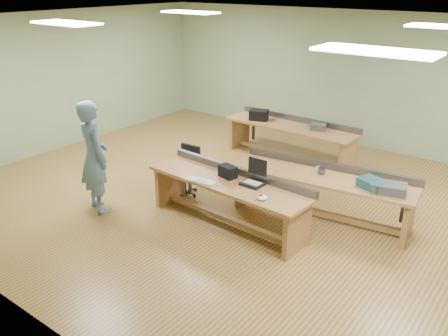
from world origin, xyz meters
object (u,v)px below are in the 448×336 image
(workbench_back, at_px, (291,134))
(laptop_base, at_px, (252,184))
(person, at_px, (94,157))
(camera_bag, at_px, (228,172))
(workbench_mid, at_px, (322,186))
(parts_bin_grey, at_px, (389,188))
(mug, at_px, (322,172))
(drinks_can, at_px, (318,169))
(workbench_front, at_px, (229,192))
(parts_bin_teal, at_px, (373,184))
(task_chair, at_px, (186,177))

(workbench_back, height_order, laptop_base, workbench_back)
(person, height_order, camera_bag, person)
(workbench_mid, relative_size, workbench_back, 1.02)
(laptop_base, height_order, parts_bin_grey, parts_bin_grey)
(parts_bin_grey, relative_size, mug, 4.27)
(laptop_base, xyz_separation_m, mug, (0.65, 1.00, 0.03))
(camera_bag, bearing_deg, drinks_can, 58.54)
(workbench_back, bearing_deg, mug, -48.11)
(person, distance_m, drinks_can, 3.61)
(workbench_front, xyz_separation_m, drinks_can, (0.95, 1.10, 0.25))
(workbench_back, height_order, mug, workbench_back)
(drinks_can, bearing_deg, camera_bag, -135.61)
(workbench_mid, bearing_deg, parts_bin_grey, -7.99)
(workbench_mid, xyz_separation_m, laptop_base, (-0.68, -0.99, 0.21))
(workbench_front, relative_size, mug, 24.37)
(parts_bin_teal, bearing_deg, drinks_can, 176.25)
(workbench_mid, relative_size, mug, 25.91)
(camera_bag, relative_size, mug, 2.42)
(person, bearing_deg, parts_bin_grey, -136.88)
(laptop_base, relative_size, parts_bin_teal, 0.83)
(workbench_mid, xyz_separation_m, parts_bin_teal, (0.80, -0.02, 0.26))
(workbench_mid, bearing_deg, workbench_back, 123.38)
(parts_bin_teal, distance_m, parts_bin_grey, 0.24)
(camera_bag, height_order, mug, camera_bag)
(workbench_front, relative_size, workbench_back, 0.96)
(parts_bin_grey, height_order, drinks_can, parts_bin_grey)
(workbench_mid, xyz_separation_m, mug, (-0.03, 0.00, 0.24))
(camera_bag, relative_size, task_chair, 0.31)
(workbench_front, height_order, parts_bin_teal, parts_bin_teal)
(person, bearing_deg, drinks_can, -128.20)
(mug, bearing_deg, laptop_base, -123.07)
(workbench_mid, relative_size, camera_bag, 10.72)
(workbench_front, bearing_deg, workbench_mid, 48.14)
(workbench_mid, xyz_separation_m, camera_bag, (-1.16, -0.98, 0.29))
(task_chair, xyz_separation_m, mug, (2.32, 0.61, 0.47))
(workbench_mid, relative_size, laptop_base, 9.11)
(workbench_mid, height_order, person, person)
(workbench_back, relative_size, laptop_base, 8.90)
(drinks_can, bearing_deg, workbench_back, 128.65)
(workbench_mid, relative_size, parts_bin_teal, 7.59)
(person, xyz_separation_m, task_chair, (0.76, 1.36, -0.62))
(workbench_front, relative_size, task_chair, 3.17)
(task_chair, bearing_deg, mug, 10.81)
(task_chair, height_order, drinks_can, task_chair)
(drinks_can, bearing_deg, laptop_base, -118.61)
(workbench_mid, bearing_deg, camera_bag, -146.59)
(workbench_front, distance_m, parts_bin_teal, 2.15)
(workbench_back, relative_size, drinks_can, 26.03)
(workbench_front, relative_size, drinks_can, 25.05)
(workbench_back, relative_size, camera_bag, 10.48)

